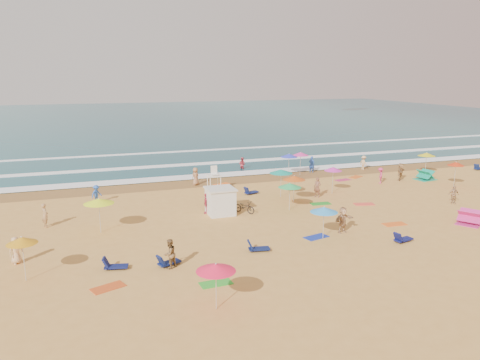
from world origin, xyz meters
name	(u,v)px	position (x,y,z in m)	size (l,w,h in m)	color
ground	(284,212)	(0.00, 0.00, 0.00)	(220.00, 220.00, 0.00)	gold
ocean	(142,119)	(0.00, 84.00, 0.00)	(220.00, 140.00, 0.18)	#0C4756
wet_sand	(235,180)	(0.00, 12.50, 0.01)	(220.00, 220.00, 0.00)	olive
surf_foam	(212,164)	(0.00, 21.32, 0.10)	(200.00, 18.70, 0.05)	white
cabana	(220,202)	(-4.95, 1.24, 1.00)	(2.00, 2.00, 2.00)	silver
cabana_roof	(220,189)	(-4.95, 1.24, 2.06)	(2.20, 2.20, 0.12)	silver
bicycle	(244,207)	(-3.05, 0.94, 0.49)	(0.65, 1.87, 0.98)	black
lifeguard_stand	(214,181)	(-3.40, 8.38, 1.05)	(1.20, 1.20, 2.10)	white
beach_umbrellas	(290,184)	(0.71, 0.50, 2.21)	(65.84, 27.72, 0.68)	#D930B0
loungers	(367,218)	(5.02, -3.97, 0.17)	(43.44, 18.14, 0.34)	#0F164C
towels	(279,214)	(-0.56, -0.20, 0.01)	(36.23, 22.89, 0.03)	#CC4A19
popup_tents	(444,191)	(15.36, -0.52, 0.60)	(9.57, 15.35, 1.20)	#CB2D7F
beachgoers	(287,188)	(2.22, 4.27, 0.84)	(36.51, 26.43, 2.10)	brown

